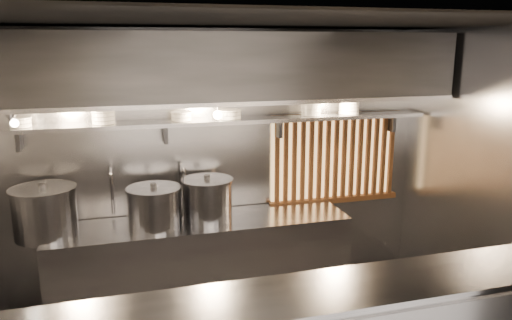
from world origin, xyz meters
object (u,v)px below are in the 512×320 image
heat_lamp (10,116)px  pendant_bulb (218,115)px  stock_pot_mid (208,199)px  stock_pot_left (45,212)px  stock_pot_right (154,207)px

heat_lamp → pendant_bulb: 1.83m
stock_pot_mid → stock_pot_left: bearing=-178.3°
heat_lamp → stock_pot_right: 1.51m
stock_pot_left → stock_pot_mid: stock_pot_left is taller
heat_lamp → stock_pot_right: bearing=11.7°
pendant_bulb → stock_pot_mid: 0.86m
heat_lamp → stock_pot_left: (0.15, 0.27, -0.93)m
stock_pot_mid → stock_pot_right: size_ratio=0.91×
stock_pot_right → stock_pot_mid: bearing=9.1°
stock_pot_left → stock_pot_right: size_ratio=1.18×
stock_pot_left → pendant_bulb: bearing=2.6°
pendant_bulb → stock_pot_left: size_ratio=0.24×
pendant_bulb → stock_pot_left: pendant_bulb is taller
pendant_bulb → stock_pot_left: bearing=-177.4°
stock_pot_left → heat_lamp: bearing=-118.3°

